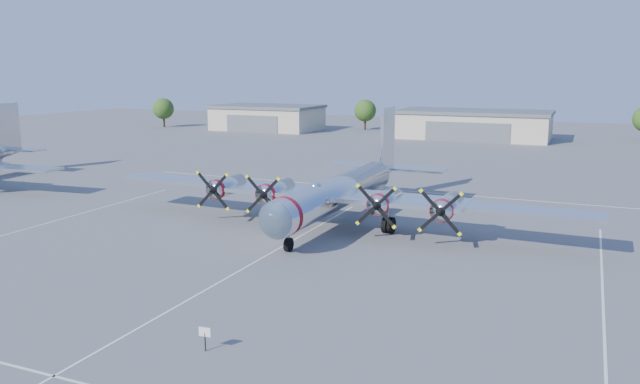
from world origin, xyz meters
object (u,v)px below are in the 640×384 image
at_px(tree_far_west, 163,109).
at_px(main_bomber_b29, 341,222).
at_px(tree_west, 365,111).
at_px(hangar_west, 267,117).
at_px(info_placard, 205,334).
at_px(hangar_center, 474,124).

bearing_deg(tree_far_west, main_bomber_b29, -44.13).
distance_m(tree_west, main_bomber_b29, 85.35).
height_order(hangar_west, tree_far_west, tree_far_west).
xyz_separation_m(tree_far_west, info_placard, (74.64, -95.28, -3.39)).
height_order(hangar_west, tree_west, tree_west).
relative_size(hangar_west, main_bomber_b29, 0.54).
bearing_deg(info_placard, main_bomber_b29, 92.67).
distance_m(tree_far_west, main_bomber_b29, 99.33).
height_order(tree_far_west, info_placard, tree_far_west).
bearing_deg(main_bomber_b29, hangar_west, 123.66).
bearing_deg(hangar_center, hangar_west, 180.00).
bearing_deg(tree_west, tree_far_west, -165.07).
bearing_deg(tree_west, info_placard, -74.56).
relative_size(tree_far_west, tree_west, 1.00).
distance_m(hangar_center, tree_far_west, 70.13).
distance_m(main_bomber_b29, info_placard, 26.41).
height_order(hangar_center, info_placard, hangar_center).
distance_m(hangar_west, hangar_center, 45.00).
distance_m(hangar_west, tree_west, 21.61).
height_order(hangar_west, main_bomber_b29, hangar_west).
bearing_deg(main_bomber_b29, hangar_center, 92.31).
relative_size(hangar_west, tree_far_west, 3.40).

